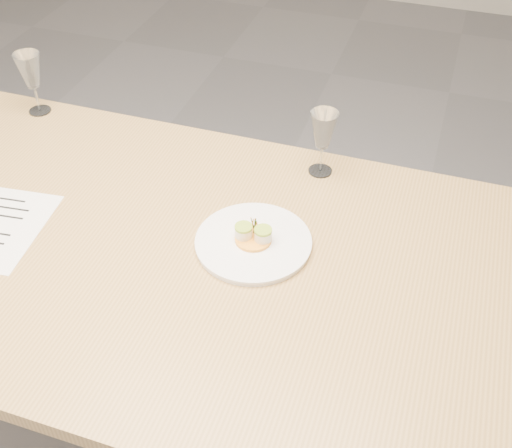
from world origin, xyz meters
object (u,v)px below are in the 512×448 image
(dinner_plate, at_px, (253,241))
(wine_glass_2, at_px, (323,132))
(dining_table, at_px, (134,259))
(wine_glass_1, at_px, (30,72))

(dinner_plate, relative_size, wine_glass_2, 1.51)
(dining_table, height_order, wine_glass_1, wine_glass_1)
(dining_table, relative_size, dinner_plate, 8.64)
(dining_table, distance_m, dinner_plate, 0.31)
(dining_table, distance_m, wine_glass_1, 0.71)
(wine_glass_1, xyz_separation_m, wine_glass_2, (0.90, -0.03, -0.01))
(wine_glass_2, bearing_deg, dining_table, -131.94)
(dinner_plate, bearing_deg, wine_glass_1, 156.11)
(dining_table, height_order, wine_glass_2, wine_glass_2)
(wine_glass_1, distance_m, wine_glass_2, 0.90)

